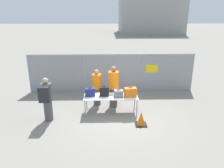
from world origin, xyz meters
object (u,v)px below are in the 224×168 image
utility_trailer (151,72)px  suitcase_grey (119,93)px  suitcase_navy (90,92)px  suitcase_orange (130,92)px  suitcase_black (104,91)px  security_worker_near (114,86)px  traffic_cone (141,119)px  traveler_hooded (47,98)px  inspection_table (111,97)px  security_worker_far (97,87)px

utility_trailer → suitcase_grey: bearing=-115.8°
suitcase_navy → suitcase_grey: (1.14, -0.11, -0.03)m
suitcase_grey → suitcase_orange: bearing=-0.6°
suitcase_black → suitcase_grey: suitcase_black is taller
suitcase_orange → utility_trailer: bearing=69.1°
suitcase_grey → security_worker_near: security_worker_near is taller
suitcase_navy → suitcase_orange: size_ratio=0.83×
security_worker_near → traffic_cone: bearing=102.0°
traveler_hooded → utility_trailer: bearing=52.3°
inspection_table → utility_trailer: 5.24m
traveler_hooded → inspection_table: bearing=20.2°
inspection_table → traveler_hooded: 2.48m
suitcase_grey → traffic_cone: (0.78, -0.95, -0.65)m
utility_trailer → traffic_cone: 5.79m
suitcase_grey → security_worker_near: size_ratio=0.20×
suitcase_orange → traveler_hooded: 3.22m
suitcase_navy → suitcase_grey: size_ratio=1.17×
suitcase_black → traveler_hooded: (-2.13, -0.62, -0.00)m
security_worker_near → security_worker_far: security_worker_near is taller
inspection_table → suitcase_navy: bearing=178.2°
traveler_hooded → suitcase_grey: bearing=16.9°
inspection_table → suitcase_orange: bearing=-6.8°
suitcase_orange → traffic_cone: (0.31, -0.94, -0.69)m
utility_trailer → traffic_cone: utility_trailer is taller
inspection_table → suitcase_black: bearing=176.7°
suitcase_orange → utility_trailer: size_ratio=0.12×
inspection_table → traveler_hooded: traveler_hooded is taller
suitcase_navy → security_worker_far: (0.24, 0.83, -0.07)m
security_worker_far → utility_trailer: 4.88m
suitcase_black → suitcase_orange: suitcase_black is taller
inspection_table → suitcase_navy: size_ratio=5.19×
suitcase_grey → traffic_cone: suitcase_grey is taller
traveler_hooded → traffic_cone: size_ratio=3.30×
security_worker_near → traffic_cone: security_worker_near is taller
suitcase_grey → traveler_hooded: traveler_hooded is taller
inspection_table → suitcase_grey: suitcase_grey is taller
traffic_cone → security_worker_near: bearing=119.4°
inspection_table → security_worker_far: size_ratio=1.33×
inspection_table → suitcase_orange: 0.82m
suitcase_orange → suitcase_black: bearing=174.1°
inspection_table → utility_trailer: bearing=60.8°
security_worker_far → utility_trailer: size_ratio=0.38×
suitcase_navy → security_worker_near: size_ratio=0.23×
suitcase_orange → security_worker_far: bearing=145.4°
suitcase_navy → suitcase_orange: 1.62m
security_worker_far → traffic_cone: security_worker_far is taller
security_worker_far → suitcase_navy: bearing=87.3°
suitcase_navy → traffic_cone: (1.92, -1.06, -0.67)m
utility_trailer → suitcase_navy: bearing=-126.7°
security_worker_near → traffic_cone: (0.96, -1.69, -0.70)m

